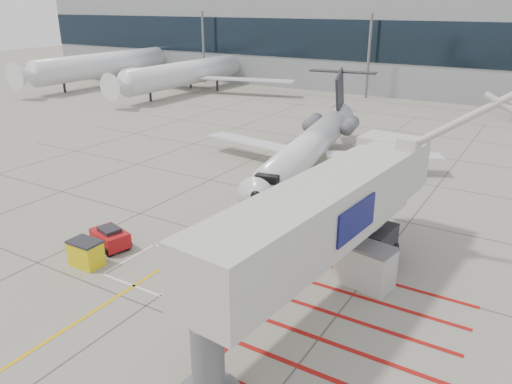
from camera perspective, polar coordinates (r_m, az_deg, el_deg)
The scene contains 11 objects.
ground_plane at distance 27.20m, azimuth -6.67°, elevation -8.80°, with size 260.00×260.00×0.00m, color gray.
regional_jet at distance 39.25m, azimuth 5.29°, elevation 6.31°, with size 21.76×27.43×7.19m, color silver, non-canonical shape.
jet_bridge at distance 21.94m, azimuth 6.46°, elevation -4.47°, with size 9.60×20.27×8.11m, color beige, non-canonical shape.
pushback_tug at distance 30.17m, azimuth -16.33°, elevation -4.98°, with size 2.32×1.45×1.35m, color #AA1014, non-canonical shape.
spill_bin at distance 28.62m, azimuth -18.87°, elevation -6.62°, with size 1.69×1.13×1.47m, color yellow, non-canonical shape.
baggage_cart at distance 30.32m, azimuth 5.59°, elevation -4.30°, with size 1.76×1.11×1.11m, color slate, non-canonical shape.
ground_power_unit at distance 25.83m, azimuth 12.38°, elevation -8.14°, with size 2.73×1.59×2.16m, color #BBB8B1, non-canonical shape.
cone_nose at distance 31.42m, azimuth -0.59°, elevation -3.87°, with size 0.35×0.35×0.49m, color #EE3D0C.
cone_side at distance 32.16m, azimuth 8.23°, elevation -3.55°, with size 0.32×0.32×0.45m, color #FF520D.
bg_aircraft_a at distance 93.57m, azimuth -15.53°, elevation 15.63°, with size 36.29×40.32×12.10m, color silver, non-canonical shape.
bg_aircraft_b at distance 82.17m, azimuth -6.90°, elevation 15.16°, with size 32.68×36.31×10.89m, color silver, non-canonical shape.
Camera 1 is at (14.87, -18.42, 13.39)m, focal length 35.00 mm.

